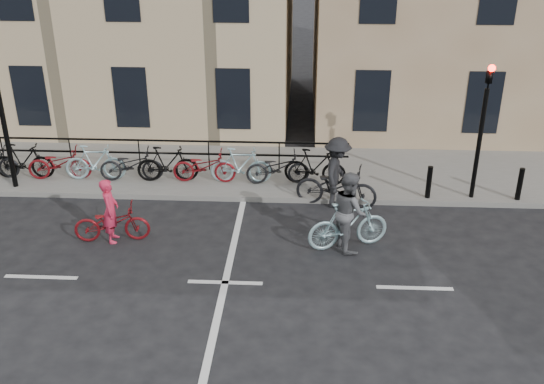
{
  "coord_description": "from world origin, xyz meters",
  "views": [
    {
      "loc": [
        1.58,
        -10.85,
        7.1
      ],
      "look_at": [
        0.88,
        2.29,
        1.1
      ],
      "focal_mm": 40.0,
      "sensor_mm": 36.0,
      "label": 1
    }
  ],
  "objects_px": {
    "traffic_light": "(483,115)",
    "cyclist_dark": "(337,180)",
    "cyclist_pink": "(111,220)",
    "cyclist_grey": "(349,218)"
  },
  "relations": [
    {
      "from": "traffic_light",
      "to": "cyclist_dark",
      "type": "height_order",
      "value": "traffic_light"
    },
    {
      "from": "traffic_light",
      "to": "cyclist_pink",
      "type": "bearing_deg",
      "value": -163.87
    },
    {
      "from": "traffic_light",
      "to": "cyclist_grey",
      "type": "relative_size",
      "value": 1.92
    },
    {
      "from": "cyclist_pink",
      "to": "cyclist_grey",
      "type": "distance_m",
      "value": 5.59
    },
    {
      "from": "cyclist_pink",
      "to": "cyclist_grey",
      "type": "relative_size",
      "value": 0.91
    },
    {
      "from": "cyclist_pink",
      "to": "cyclist_grey",
      "type": "xyz_separation_m",
      "value": [
        5.59,
        -0.03,
        0.22
      ]
    },
    {
      "from": "traffic_light",
      "to": "cyclist_dark",
      "type": "bearing_deg",
      "value": -173.2
    },
    {
      "from": "cyclist_grey",
      "to": "cyclist_dark",
      "type": "distance_m",
      "value": 2.23
    },
    {
      "from": "traffic_light",
      "to": "cyclist_dark",
      "type": "relative_size",
      "value": 1.71
    },
    {
      "from": "cyclist_dark",
      "to": "cyclist_pink",
      "type": "bearing_deg",
      "value": 124.02
    }
  ]
}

